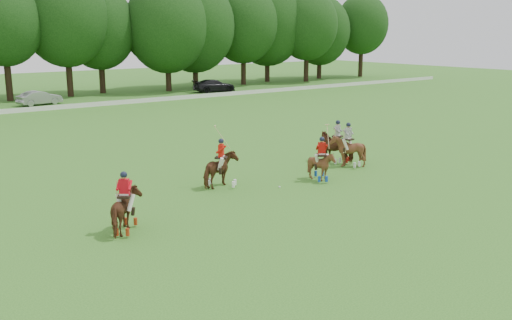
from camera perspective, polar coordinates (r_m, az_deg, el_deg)
ground at (r=24.14m, az=5.78°, el=-5.05°), size 180.00×180.00×0.00m
tree_line at (r=66.79m, az=-23.73°, el=12.49°), size 117.98×14.32×14.75m
boundary_rail at (r=57.46m, az=-20.89°, el=4.81°), size 120.00×0.10×0.44m
car_mid at (r=62.09m, az=-20.83°, el=5.82°), size 4.58×2.33×1.44m
car_right at (r=70.85m, az=-4.19°, el=7.42°), size 5.54×2.86×1.54m
polo_red_a at (r=21.81m, az=-12.92°, el=-4.95°), size 1.90×2.06×2.34m
polo_red_b at (r=27.37m, az=-3.48°, el=-0.98°), size 2.20×2.19×2.92m
polo_red_c at (r=28.76m, az=6.55°, el=-0.51°), size 1.78×1.82×2.77m
polo_stripe_a at (r=32.85m, az=8.12°, el=1.30°), size 1.80×2.27×2.44m
polo_stripe_b at (r=31.90m, az=9.14°, el=0.94°), size 1.66×1.81×2.47m
polo_ball at (r=27.43m, az=2.37°, el=-2.71°), size 0.09×0.09×0.09m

